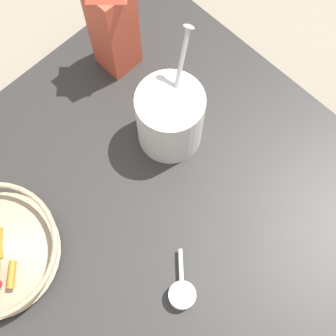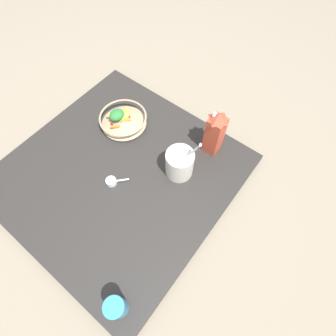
{
  "view_description": "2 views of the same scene",
  "coord_description": "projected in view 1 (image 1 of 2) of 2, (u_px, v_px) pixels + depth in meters",
  "views": [
    {
      "loc": [
        0.11,
        -0.06,
        0.88
      ],
      "look_at": [
        -0.1,
        0.14,
        0.13
      ],
      "focal_mm": 50.0,
      "sensor_mm": 36.0,
      "label": 1
    },
    {
      "loc": [
        0.32,
        0.53,
        1.1
      ],
      "look_at": [
        -0.11,
        0.2,
        0.13
      ],
      "focal_mm": 28.0,
      "sensor_mm": 36.0,
      "label": 2
    }
  ],
  "objects": [
    {
      "name": "measuring_scoop",
      "position": [
        182.0,
        294.0,
        0.8
      ],
      "size": [
        0.08,
        0.08,
        0.03
      ],
      "color": "white",
      "rests_on": "countertop"
    },
    {
      "name": "countertop",
      "position": [
        151.0,
        277.0,
        0.84
      ],
      "size": [
        0.97,
        0.97,
        0.04
      ],
      "color": "#2D2B28",
      "rests_on": "ground_plane"
    },
    {
      "name": "milk_carton",
      "position": [
        112.0,
        21.0,
        0.87
      ],
      "size": [
        0.07,
        0.07,
        0.25
      ],
      "color": "#CC4C33",
      "rests_on": "countertop"
    },
    {
      "name": "ground_plane",
      "position": [
        152.0,
        279.0,
        0.86
      ],
      "size": [
        6.0,
        6.0,
        0.0
      ],
      "primitive_type": "plane",
      "color": "gray"
    },
    {
      "name": "yogurt_tub",
      "position": [
        170.0,
        117.0,
        0.85
      ],
      "size": [
        0.12,
        0.14,
        0.25
      ],
      "color": "silver",
      "rests_on": "countertop"
    }
  ]
}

